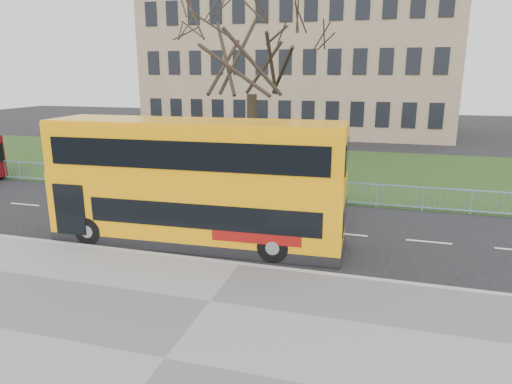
{
  "coord_description": "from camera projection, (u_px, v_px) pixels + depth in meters",
  "views": [
    {
      "loc": [
        4.21,
        -14.4,
        6.0
      ],
      "look_at": [
        -0.19,
        1.0,
        1.83
      ],
      "focal_mm": 32.0,
      "sensor_mm": 36.0,
      "label": 1
    }
  ],
  "objects": [
    {
      "name": "kerb",
      "position": [
        240.0,
        265.0,
        14.57
      ],
      "size": [
        80.0,
        0.2,
        0.14
      ],
      "primitive_type": "cube",
      "color": "#98989A",
      "rests_on": "ground"
    },
    {
      "name": "bare_tree",
      "position": [
        252.0,
        77.0,
        24.66
      ],
      "size": [
        8.04,
        8.04,
        11.49
      ],
      "primitive_type": null,
      "color": "black",
      "rests_on": "grass_verge"
    },
    {
      "name": "guard_railing",
      "position": [
        292.0,
        190.0,
        22.03
      ],
      "size": [
        40.0,
        0.12,
        1.1
      ],
      "primitive_type": null,
      "color": "#79A5D7",
      "rests_on": "ground"
    },
    {
      "name": "ground",
      "position": [
        253.0,
        249.0,
        16.03
      ],
      "size": [
        120.0,
        120.0,
        0.0
      ],
      "primitive_type": "plane",
      "color": "black",
      "rests_on": "ground"
    },
    {
      "name": "civic_building",
      "position": [
        301.0,
        64.0,
        48.16
      ],
      "size": [
        30.0,
        15.0,
        14.0
      ],
      "primitive_type": "cube",
      "color": "#8F755B",
      "rests_on": "ground"
    },
    {
      "name": "yellow_bus",
      "position": [
        196.0,
        180.0,
        16.14
      ],
      "size": [
        10.55,
        2.91,
        4.38
      ],
      "rotation": [
        0.0,
        0.0,
        0.04
      ],
      "color": "#F99F0A",
      "rests_on": "ground"
    },
    {
      "name": "pavement",
      "position": [
        165.0,
        360.0,
        9.73
      ],
      "size": [
        80.0,
        10.5,
        0.12
      ],
      "primitive_type": "cube",
      "color": "slate",
      "rests_on": "ground"
    },
    {
      "name": "grass_verge",
      "position": [
        316.0,
        169.0,
        29.32
      ],
      "size": [
        80.0,
        15.4,
        0.08
      ],
      "primitive_type": "cube",
      "color": "#233915",
      "rests_on": "ground"
    }
  ]
}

